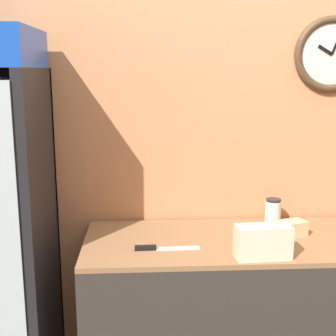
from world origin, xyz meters
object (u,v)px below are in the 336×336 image
sandwich_stack_middle (263,234)px  chefs_knife (158,248)px  sandwich_stack_bottom (263,250)px  sandwich_flat_left (283,230)px  condiment_jar (273,211)px

sandwich_stack_middle → chefs_knife: (-0.48, 0.13, -0.11)m
sandwich_stack_middle → chefs_knife: sandwich_stack_middle is taller
sandwich_stack_bottom → sandwich_flat_left: size_ratio=0.97×
sandwich_flat_left → condiment_jar: 0.22m
sandwich_stack_middle → condiment_jar: (0.18, 0.49, -0.05)m
chefs_knife → condiment_jar: condiment_jar is taller
sandwich_stack_bottom → condiment_jar: 0.53m
sandwich_stack_middle → sandwich_flat_left: (0.18, 0.27, -0.08)m
sandwich_flat_left → chefs_knife: (-0.66, -0.14, -0.03)m
sandwich_stack_bottom → chefs_knife: (-0.48, 0.13, -0.03)m
sandwich_flat_left → condiment_jar: size_ratio=1.90×
sandwich_stack_bottom → chefs_knife: 0.50m
chefs_knife → sandwich_stack_middle: bearing=-14.8°
sandwich_stack_bottom → sandwich_flat_left: same height
sandwich_flat_left → chefs_knife: 0.67m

